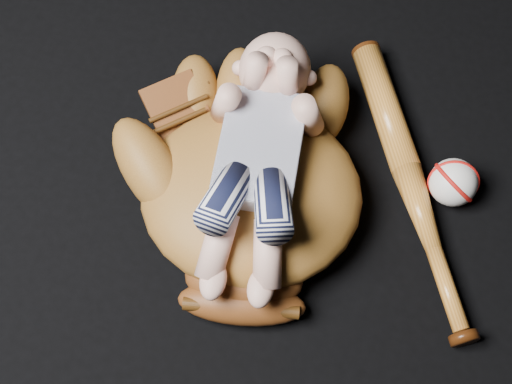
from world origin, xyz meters
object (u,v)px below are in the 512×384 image
baseball_bat (412,186)px  baseball (453,182)px  baseball_glove (251,189)px  newborn_baby (256,166)px

baseball_bat → baseball: baseball is taller
baseball_glove → baseball: size_ratio=6.27×
baseball_glove → baseball: bearing=9.9°
baseball_glove → baseball_bat: size_ratio=0.91×
newborn_baby → baseball_bat: 0.25m
newborn_baby → baseball_glove: bearing=-134.9°
baseball_glove → baseball_bat: bearing=11.4°
newborn_baby → baseball_bat: size_ratio=0.79×
baseball_glove → baseball_bat: 0.24m
baseball_bat → baseball_glove: bearing=-156.4°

